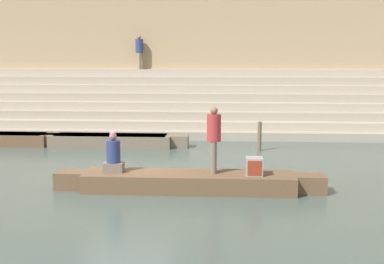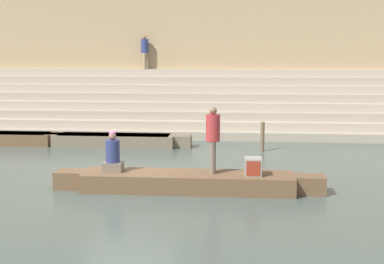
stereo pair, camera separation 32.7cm
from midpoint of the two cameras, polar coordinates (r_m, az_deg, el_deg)
The scene contains 10 objects.
ground_plane at distance 15.06m, azimuth -7.57°, elevation -5.24°, with size 120.00×120.00×0.00m, color #47544C.
ghat_steps at distance 24.77m, azimuth -2.96°, elevation 2.46°, with size 36.00×4.65×2.78m.
back_wall at distance 26.89m, azimuth -2.44°, elevation 10.57°, with size 34.20×1.28×9.19m.
rowboat_main at distance 13.91m, azimuth -1.02°, elevation -5.27°, with size 6.99×1.31×0.46m.
person_standing at distance 13.73m, azimuth 1.67°, elevation -0.33°, with size 0.36×0.36×1.72m.
person_rowing at distance 14.11m, azimuth -9.04°, elevation -2.51°, with size 0.51×0.40×1.08m.
tv_set at distance 13.67m, azimuth 5.97°, elevation -3.66°, with size 0.43×0.48×0.45m.
moored_boat_shore at distance 20.71m, azimuth -9.09°, elevation -0.87°, with size 5.94×1.11×0.45m.
mooring_post at distance 19.61m, azimuth 6.74°, elevation -0.46°, with size 0.15×0.15×1.07m, color brown.
person_on_steps at distance 26.20m, azimuth -6.00°, elevation 8.72°, with size 0.37×0.37×1.62m.
Camera 1 is at (2.81, -14.36, 3.52)m, focal length 50.00 mm.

